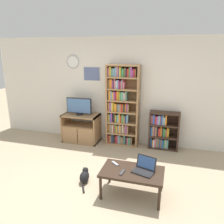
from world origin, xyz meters
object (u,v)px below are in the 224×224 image
remote_near_laptop (122,172)px  coffee_table (132,173)px  remote_far_from_laptop (115,164)px  television (79,106)px  bookshelf_short (162,131)px  tv_stand (81,128)px  laptop (144,168)px  bookshelf_tall (121,106)px  cat (85,176)px

remote_near_laptop → coffee_table: bearing=-134.5°
remote_far_from_laptop → remote_near_laptop: bearing=77.0°
television → bookshelf_short: 2.10m
tv_stand → laptop: tv_stand is taller
laptop → remote_far_from_laptop: laptop is taller
bookshelf_tall → tv_stand: bearing=-172.2°
laptop → cat: 1.14m
television → cat: size_ratio=1.42×
tv_stand → remote_near_laptop: (1.55, -1.91, 0.09)m
bookshelf_tall → laptop: (0.85, -1.90, -0.47)m
tv_stand → television: television is taller
remote_far_from_laptop → cat: size_ratio=0.33×
bookshelf_tall → laptop: 2.14m
television → bookshelf_short: size_ratio=0.72×
bookshelf_short → tv_stand: bearing=-175.6°
coffee_table → remote_near_laptop: remote_near_laptop is taller
laptop → tv_stand: bearing=154.0°
television → remote_near_laptop: bearing=-50.5°
bookshelf_short → laptop: bearing=-94.3°
cat → remote_near_laptop: bearing=-23.4°
coffee_table → remote_far_from_laptop: remote_far_from_laptop is taller
television → cat: television is taller
remote_near_laptop → bookshelf_tall: bearing=-67.7°
coffee_table → cat: 0.93m
cat → bookshelf_tall: bearing=77.2°
coffee_table → remote_near_laptop: 0.18m
television → laptop: (1.89, -1.76, -0.43)m
remote_far_from_laptop → cat: bearing=-50.2°
bookshelf_short → remote_near_laptop: bookshelf_short is taller
bookshelf_tall → coffee_table: bearing=-71.2°
television → cat: bearing=-63.7°
bookshelf_tall → remote_near_laptop: bookshelf_tall is taller
television → laptop: bearing=-43.0°
cat → bookshelf_short: bearing=50.5°
bookshelf_short → remote_near_laptop: 2.11m
television → bookshelf_tall: (1.05, 0.14, 0.04)m
laptop → remote_far_from_laptop: (-0.50, 0.09, -0.05)m
remote_near_laptop → cat: bearing=-9.5°
coffee_table → remote_far_from_laptop: bearing=157.7°
bookshelf_tall → remote_far_from_laptop: bookshelf_tall is taller
coffee_table → remote_near_laptop: (-0.14, -0.11, 0.06)m
tv_stand → bookshelf_tall: (1.02, 0.14, 0.61)m
television → remote_far_from_laptop: bearing=-50.2°
remote_near_laptop → remote_far_from_laptop: size_ratio=1.09×
remote_far_from_laptop → bookshelf_short: bearing=-159.9°
coffee_table → remote_near_laptop: size_ratio=6.00×
bookshelf_short → cat: size_ratio=1.98×
television → remote_near_laptop: television is taller
laptop → coffee_table: bearing=-150.9°
tv_stand → cat: bearing=-64.4°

